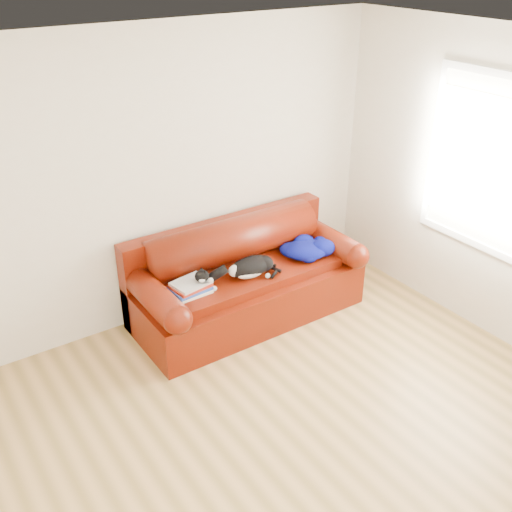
{
  "coord_description": "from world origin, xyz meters",
  "views": [
    {
      "loc": [
        -1.97,
        -2.46,
        3.16
      ],
      "look_at": [
        0.61,
        1.35,
        0.69
      ],
      "focal_mm": 42.0,
      "sensor_mm": 36.0,
      "label": 1
    }
  ],
  "objects_px": {
    "sofa_base": "(247,293)",
    "blanket": "(307,248)",
    "book_stack": "(190,287)",
    "cat": "(251,267)"
  },
  "relations": [
    {
      "from": "book_stack",
      "to": "sofa_base",
      "type": "bearing_deg",
      "value": 6.85
    },
    {
      "from": "cat",
      "to": "book_stack",
      "type": "bearing_deg",
      "value": -173.21
    },
    {
      "from": "sofa_base",
      "to": "cat",
      "type": "relative_size",
      "value": 3.65
    },
    {
      "from": "book_stack",
      "to": "cat",
      "type": "distance_m",
      "value": 0.58
    },
    {
      "from": "blanket",
      "to": "sofa_base",
      "type": "bearing_deg",
      "value": 170.99
    },
    {
      "from": "cat",
      "to": "sofa_base",
      "type": "bearing_deg",
      "value": 82.83
    },
    {
      "from": "cat",
      "to": "blanket",
      "type": "relative_size",
      "value": 1.13
    },
    {
      "from": "sofa_base",
      "to": "blanket",
      "type": "bearing_deg",
      "value": -9.01
    },
    {
      "from": "book_stack",
      "to": "blanket",
      "type": "xyz_separation_m",
      "value": [
        1.23,
        -0.02,
        0.02
      ]
    },
    {
      "from": "book_stack",
      "to": "blanket",
      "type": "relative_size",
      "value": 0.66
    }
  ]
}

